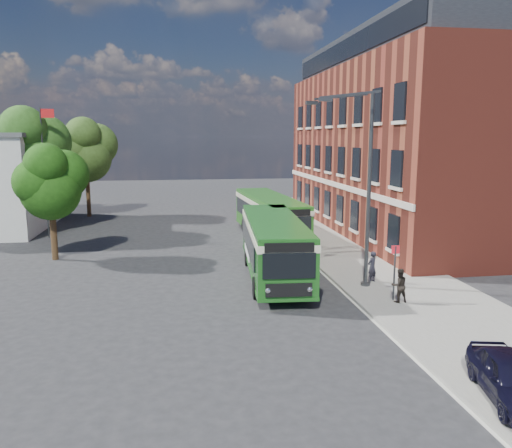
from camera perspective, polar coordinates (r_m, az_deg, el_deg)
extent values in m
plane|color=#252528|center=(24.75, -0.72, -6.56)|extent=(120.00, 120.00, 0.00)
cube|color=gray|center=(33.88, 9.11, -2.03)|extent=(6.00, 48.00, 0.15)
cube|color=beige|center=(33.09, 4.08, -2.34)|extent=(0.12, 48.00, 0.01)
cube|color=maroon|center=(39.53, 17.32, 8.00)|extent=(12.00, 26.00, 12.00)
cube|color=beige|center=(37.42, 8.77, 4.57)|extent=(0.12, 26.00, 0.35)
cube|color=black|center=(39.98, 17.87, 18.22)|extent=(10.80, 24.80, 2.20)
cube|color=black|center=(37.94, 10.10, 19.00)|extent=(0.08, 24.00, 1.40)
cylinder|color=#333638|center=(37.70, -23.02, 5.31)|extent=(0.10, 0.10, 9.00)
cube|color=red|center=(37.54, -22.77, 11.58)|extent=(0.90, 0.02, 0.60)
cylinder|color=#333638|center=(24.14, 12.38, -6.85)|extent=(0.44, 0.44, 0.30)
cylinder|color=#333638|center=(23.28, 12.77, 3.46)|extent=(0.18, 0.18, 9.00)
cube|color=#333638|center=(22.22, 10.74, 14.35)|extent=(2.58, 0.46, 0.37)
cube|color=#333638|center=(23.35, 9.72, 14.15)|extent=(2.58, 0.46, 0.37)
cube|color=#333638|center=(21.36, 7.94, 13.93)|extent=(0.55, 0.22, 0.16)
cube|color=#333638|center=(23.43, 6.38, 13.60)|extent=(0.55, 0.22, 0.16)
cylinder|color=#333638|center=(22.05, 15.53, -5.62)|extent=(0.08, 0.08, 2.50)
cube|color=red|center=(21.79, 15.66, -2.84)|extent=(0.35, 0.04, 0.35)
cube|color=#1C591A|center=(25.06, 2.05, -2.17)|extent=(3.26, 10.52, 2.45)
cube|color=#1C591A|center=(25.36, 2.03, -4.99)|extent=(3.30, 10.56, 0.14)
cube|color=black|center=(25.21, -0.92, -1.80)|extent=(0.71, 8.55, 1.10)
cube|color=black|center=(25.50, 4.83, -1.70)|extent=(0.71, 8.55, 1.10)
cube|color=beige|center=(24.90, 2.06, -0.31)|extent=(3.32, 10.58, 0.32)
cube|color=#1C591A|center=(24.84, 2.07, 0.51)|extent=(3.15, 10.41, 0.12)
cube|color=black|center=(19.99, 3.81, -4.80)|extent=(2.15, 0.24, 1.05)
cube|color=black|center=(19.81, 3.84, -2.71)|extent=(2.00, 0.23, 0.38)
cube|color=black|center=(20.26, 3.78, -7.54)|extent=(1.90, 0.22, 0.55)
sphere|color=silver|center=(20.17, 1.36, -7.60)|extent=(0.26, 0.26, 0.26)
sphere|color=silver|center=(20.42, 6.15, -7.44)|extent=(0.26, 0.26, 0.26)
cube|color=black|center=(30.11, 0.89, 0.32)|extent=(2.00, 0.23, 0.90)
cube|color=white|center=(26.05, -1.04, -3.10)|extent=(0.28, 3.19, 0.45)
cylinder|color=black|center=(22.01, 0.02, -7.31)|extent=(0.35, 1.02, 1.00)
cylinder|color=black|center=(22.32, 6.07, -7.13)|extent=(0.35, 1.02, 1.00)
cylinder|color=black|center=(27.55, -0.97, -3.77)|extent=(0.35, 1.02, 1.00)
cylinder|color=black|center=(27.80, 3.86, -3.67)|extent=(0.35, 1.02, 1.00)
cube|color=#25641B|center=(34.36, 1.53, 1.14)|extent=(3.27, 11.39, 2.45)
cube|color=#25641B|center=(34.57, 1.52, -0.95)|extent=(3.31, 11.43, 0.14)
cube|color=black|center=(34.33, -0.66, 1.35)|extent=(0.73, 9.43, 1.10)
cube|color=black|center=(34.96, 3.44, 1.49)|extent=(0.73, 9.43, 1.10)
cube|color=beige|center=(34.24, 1.54, 2.50)|extent=(3.33, 11.45, 0.32)
cube|color=#25641B|center=(34.20, 1.54, 3.10)|extent=(3.16, 11.28, 0.12)
cube|color=black|center=(28.96, 4.31, -0.19)|extent=(2.15, 0.23, 1.05)
cube|color=black|center=(28.83, 4.34, 1.28)|extent=(2.00, 0.22, 0.38)
cube|color=black|center=(29.14, 4.29, -2.13)|extent=(1.90, 0.21, 0.55)
sphere|color=silver|center=(28.93, 2.67, -2.20)|extent=(0.26, 0.26, 0.26)
sphere|color=silver|center=(29.42, 5.86, -2.04)|extent=(0.26, 0.26, 0.26)
cube|color=black|center=(39.77, -0.49, 2.68)|extent=(2.00, 0.22, 0.90)
cube|color=white|center=(35.13, -0.92, 0.30)|extent=(0.26, 3.20, 0.45)
cylinder|color=black|center=(30.66, 1.18, -2.36)|extent=(0.35, 1.02, 1.00)
cylinder|color=black|center=(31.30, 5.34, -2.14)|extent=(0.35, 1.02, 1.00)
cylinder|color=black|center=(37.02, -1.32, -0.22)|extent=(0.35, 1.02, 1.00)
cylinder|color=black|center=(37.55, 2.18, -0.08)|extent=(0.35, 1.02, 1.00)
imported|color=black|center=(15.32, 27.21, -15.34)|extent=(2.26, 3.88, 1.24)
imported|color=black|center=(24.57, 13.12, -4.77)|extent=(0.65, 0.59, 1.50)
imported|color=black|center=(21.93, 16.04, -6.76)|extent=(0.72, 0.57, 1.45)
cylinder|color=#382714|center=(30.99, -22.11, -1.21)|extent=(0.36, 0.36, 2.86)
sphere|color=#19410E|center=(30.63, -22.43, 3.58)|extent=(3.38, 3.38, 3.38)
sphere|color=#19410E|center=(30.92, -21.13, 5.29)|extent=(2.86, 2.86, 2.86)
sphere|color=#19410E|center=(30.28, -23.77, 4.41)|extent=(2.60, 2.60, 2.60)
sphere|color=#19410E|center=(29.89, -22.90, 6.29)|extent=(2.34, 2.34, 2.34)
cylinder|color=#382714|center=(39.81, -24.14, 1.75)|extent=(0.36, 0.36, 3.92)
sphere|color=#274E19|center=(39.51, -24.50, 6.87)|extent=(4.63, 4.63, 4.63)
sphere|color=#274E19|center=(39.95, -23.11, 8.66)|extent=(3.92, 3.92, 3.92)
sphere|color=#274E19|center=(39.12, -25.96, 7.79)|extent=(3.56, 3.56, 3.56)
sphere|color=#274E19|center=(38.63, -25.08, 9.83)|extent=(3.21, 3.21, 3.21)
cylinder|color=#382714|center=(46.80, -18.62, 3.08)|extent=(0.36, 0.36, 3.73)
sphere|color=#2D4819|center=(46.55, -18.85, 7.22)|extent=(4.40, 4.40, 4.40)
sphere|color=#2D4819|center=(47.05, -17.76, 8.65)|extent=(3.73, 3.73, 3.73)
sphere|color=#2D4819|center=(46.08, -19.96, 7.98)|extent=(3.39, 3.39, 3.39)
sphere|color=#2D4819|center=(45.68, -19.17, 9.61)|extent=(3.05, 3.05, 3.05)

